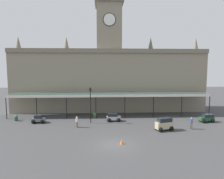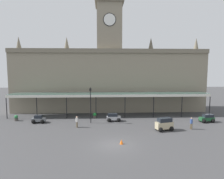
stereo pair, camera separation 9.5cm
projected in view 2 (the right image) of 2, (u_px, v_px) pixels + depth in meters
name	position (u px, v px, depth m)	size (l,w,h in m)	color
ground_plane	(115.00, 145.00, 21.91)	(140.00, 140.00, 0.00)	#414042
station_building	(109.00, 76.00, 40.21)	(37.96, 6.61, 22.05)	gray
entrance_canopy	(110.00, 94.00, 35.03)	(35.54, 3.26, 4.13)	#38564C
car_green_estate	(207.00, 119.00, 31.17)	(2.33, 1.70, 1.27)	#1E512D
car_beige_van	(164.00, 125.00, 26.92)	(2.56, 1.99, 1.77)	tan
car_grey_sedan	(39.00, 120.00, 30.80)	(2.05, 1.52, 1.19)	slate
car_silver_estate	(113.00, 118.00, 31.74)	(2.26, 1.56, 1.27)	#B2B5BA
pedestrian_beside_cars	(77.00, 121.00, 28.34)	(0.34, 0.37, 1.67)	brown
pedestrian_crossing_forecourt	(191.00, 123.00, 27.51)	(0.34, 0.38, 1.67)	brown
victorian_lamppost	(91.00, 101.00, 30.41)	(0.30, 0.30, 5.63)	black
traffic_cone	(122.00, 142.00, 22.08)	(0.40, 0.40, 0.55)	orange
planter_by_canopy	(16.00, 118.00, 32.02)	(0.60, 0.60, 0.96)	#47423D
planter_near_kerb	(95.00, 115.00, 33.73)	(0.60, 0.60, 0.96)	#47423D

